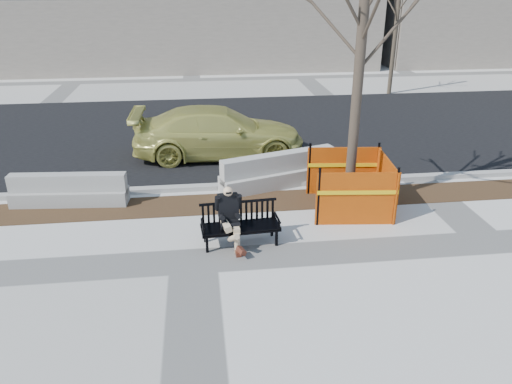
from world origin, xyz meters
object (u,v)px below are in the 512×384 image
at_px(tree_fence, 347,208).
at_px(sedan, 219,156).
at_px(bench, 241,244).
at_px(seated_man, 230,244).
at_px(jersey_barrier_left, 71,204).
at_px(jersey_barrier_right, 278,185).

distance_m(tree_fence, sedan, 5.07).
xyz_separation_m(bench, seated_man, (-0.23, 0.03, 0.00)).
xyz_separation_m(tree_fence, jersey_barrier_left, (-6.70, 1.04, 0.00)).
distance_m(bench, sedan, 5.59).
distance_m(sedan, jersey_barrier_right, 2.96).
relative_size(seated_man, jersey_barrier_right, 0.39).
bearing_deg(jersey_barrier_left, jersey_barrier_right, 10.46).
height_order(bench, jersey_barrier_right, jersey_barrier_right).
bearing_deg(tree_fence, seated_man, -154.93).
bearing_deg(bench, jersey_barrier_left, 144.24).
height_order(jersey_barrier_left, jersey_barrier_right, jersey_barrier_right).
relative_size(tree_fence, sedan, 1.32).
relative_size(jersey_barrier_left, jersey_barrier_right, 0.87).
xyz_separation_m(bench, jersey_barrier_right, (1.30, 3.00, 0.00)).
bearing_deg(jersey_barrier_right, seated_man, -134.86).
relative_size(tree_fence, jersey_barrier_left, 2.45).
xyz_separation_m(tree_fence, jersey_barrier_right, (-1.44, 1.58, 0.00)).
bearing_deg(sedan, jersey_barrier_right, -149.72).
distance_m(jersey_barrier_left, jersey_barrier_right, 5.29).
height_order(bench, jersey_barrier_left, bench).
bearing_deg(bench, jersey_barrier_right, 62.59).
height_order(bench, seated_man, seated_man).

